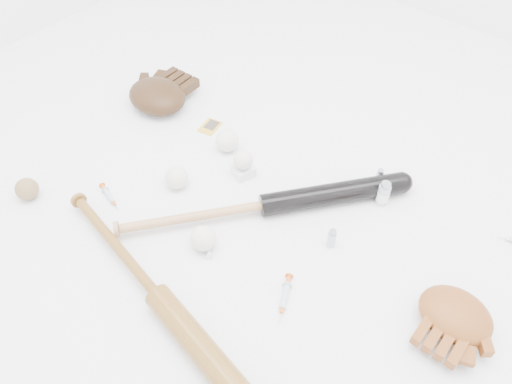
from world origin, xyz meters
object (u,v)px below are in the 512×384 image
Objects in this scene: bat_wood at (159,297)px; pedestal at (243,171)px; bat_dark at (264,205)px; glove_dark at (157,96)px.

pedestal is at bearing 115.33° from bat_wood.
bat_dark is 3.48× the size of glove_dark.
glove_dark reaches higher than pedestal.
glove_dark reaches higher than bat_dark.
bat_wood is at bearing -44.78° from glove_dark.
bat_dark is at bearing -28.38° from pedestal.
bat_wood is 3.49× the size of glove_dark.
glove_dark is 0.51m from pedestal.
glove_dark is 4.33× the size of pedestal.
bat_dark is 0.19m from pedestal.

